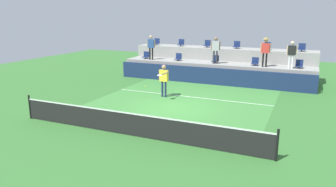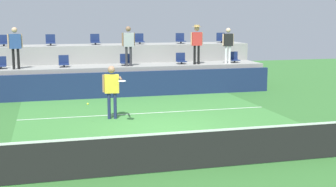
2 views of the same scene
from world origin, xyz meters
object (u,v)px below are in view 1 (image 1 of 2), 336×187
(stadium_chair_upper_right, at_px, (267,47))
(spectator_in_white, at_px, (216,48))
(stadium_chair_lower_left, at_px, (178,58))
(stadium_chair_lower_center, at_px, (215,60))
(tennis_player, at_px, (164,77))
(stadium_chair_upper_mid_right, at_px, (237,45))
(stadium_chair_lower_far_left, at_px, (146,56))
(stadium_chair_upper_left, at_px, (181,43))
(tennis_ball, at_px, (145,86))
(stadium_chair_upper_far_left, at_px, (157,42))
(stadium_chair_lower_right, at_px, (255,62))
(spectator_leaning_on_rail, at_px, (292,52))
(stadium_chair_upper_far_right, at_px, (302,48))
(spectator_with_hat, at_px, (265,49))
(spectator_in_grey, at_px, (151,45))
(stadium_chair_lower_far_right, at_px, (299,65))
(stadium_chair_upper_mid_left, at_px, (207,44))

(stadium_chair_upper_right, distance_m, spectator_in_white, 3.75)
(stadium_chair_lower_left, height_order, spectator_in_white, spectator_in_white)
(stadium_chair_lower_center, distance_m, tennis_player, 5.64)
(tennis_player, bearing_deg, stadium_chair_upper_mid_right, 71.62)
(stadium_chair_lower_far_left, relative_size, stadium_chair_upper_right, 1.00)
(stadium_chair_upper_left, xyz_separation_m, tennis_ball, (0.99, -7.81, -1.65))
(tennis_player, bearing_deg, tennis_ball, -147.88)
(stadium_chair_lower_center, xyz_separation_m, stadium_chair_upper_far_left, (-5.32, 1.80, 0.85))
(stadium_chair_lower_right, xyz_separation_m, spectator_leaning_on_rail, (2.19, -0.38, 0.79))
(stadium_chair_lower_far_left, distance_m, spectator_in_white, 5.53)
(stadium_chair_lower_right, distance_m, stadium_chair_upper_mid_right, 2.57)
(tennis_ball, bearing_deg, spectator_in_white, 67.36)
(tennis_player, xyz_separation_m, spectator_in_white, (1.47, 5.08, 1.21))
(stadium_chair_upper_mid_right, relative_size, spectator_in_white, 0.29)
(stadium_chair_upper_far_right, xyz_separation_m, spectator_with_hat, (-2.05, -2.18, 0.07))
(stadium_chair_lower_center, height_order, stadium_chair_upper_far_right, stadium_chair_upper_far_right)
(tennis_player, distance_m, spectator_in_white, 5.42)
(spectator_in_grey, xyz_separation_m, spectator_in_white, (4.80, 0.00, 0.01))
(stadium_chair_lower_far_right, distance_m, tennis_ball, 9.70)
(stadium_chair_upper_mid_left, height_order, spectator_leaning_on_rail, spectator_leaning_on_rail)
(stadium_chair_lower_far_right, height_order, spectator_leaning_on_rail, spectator_leaning_on_rail)
(stadium_chair_lower_right, distance_m, tennis_player, 6.79)
(stadium_chair_lower_far_left, distance_m, tennis_player, 6.76)
(stadium_chair_upper_mid_right, height_order, stadium_chair_upper_far_right, same)
(stadium_chair_upper_far_left, height_order, stadium_chair_upper_far_right, same)
(stadium_chair_upper_far_left, height_order, stadium_chair_upper_left, same)
(stadium_chair_upper_left, height_order, spectator_in_grey, spectator_in_grey)
(stadium_chair_upper_mid_right, bearing_deg, spectator_in_white, -113.23)
(stadium_chair_upper_far_left, distance_m, tennis_player, 8.35)
(stadium_chair_lower_right, bearing_deg, stadium_chair_lower_center, 180.00)
(stadium_chair_lower_center, bearing_deg, stadium_chair_lower_right, 0.00)
(stadium_chair_lower_center, relative_size, stadium_chair_upper_far_left, 1.00)
(stadium_chair_lower_left, bearing_deg, stadium_chair_lower_center, 0.00)
(tennis_player, xyz_separation_m, spectator_leaning_on_rail, (6.22, 5.08, 1.13))
(stadium_chair_upper_mid_right, xyz_separation_m, stadium_chair_upper_right, (2.11, 0.00, 0.00))
(stadium_chair_lower_right, distance_m, spectator_leaning_on_rail, 2.36)
(stadium_chair_lower_far_right, height_order, spectator_in_white, spectator_in_white)
(stadium_chair_upper_mid_right, relative_size, spectator_leaning_on_rail, 0.31)
(stadium_chair_lower_left, bearing_deg, stadium_chair_upper_mid_right, 25.58)
(stadium_chair_lower_far_right, relative_size, spectator_with_hat, 0.29)
(stadium_chair_upper_left, distance_m, stadium_chair_upper_mid_right, 4.27)
(stadium_chair_lower_center, xyz_separation_m, spectator_in_white, (0.10, -0.38, 0.87))
(stadium_chair_upper_left, bearing_deg, stadium_chair_lower_right, -17.00)
(spectator_with_hat, xyz_separation_m, tennis_ball, (-5.54, -5.62, -1.72))
(stadium_chair_upper_left, relative_size, stadium_chair_upper_right, 1.00)
(stadium_chair_upper_far_right, height_order, tennis_player, stadium_chair_upper_far_right)
(stadium_chair_lower_far_right, bearing_deg, tennis_player, -140.83)
(stadium_chair_lower_left, height_order, tennis_ball, stadium_chair_lower_left)
(stadium_chair_lower_center, distance_m, stadium_chair_upper_left, 3.80)
(stadium_chair_upper_right, height_order, spectator_leaning_on_rail, spectator_leaning_on_rail)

